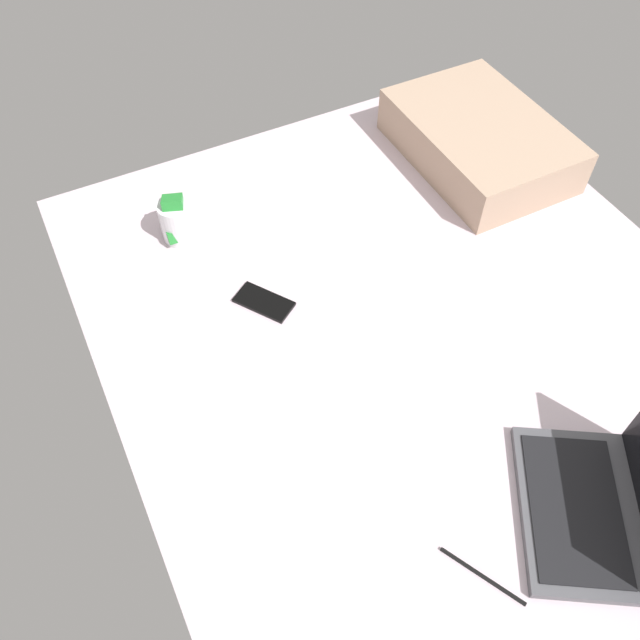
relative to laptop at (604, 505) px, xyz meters
The scene contains 6 objects.
bed_mattress 49.82cm from the laptop, behind, with size 180.00×140.00×18.00cm, color silver.
laptop is the anchor object (origin of this frame).
snack_cup 116.01cm from the laptop, 156.78° to the right, with size 9.00×9.00×13.55cm.
cell_phone 84.32cm from the laptop, 155.04° to the right, with size 6.80×14.00×0.80cm, color black.
pillow 106.39cm from the laptop, 157.10° to the left, with size 52.00×36.00×13.00cm, color tan.
charger_cable 26.60cm from the laptop, 90.77° to the right, with size 17.00×0.60×0.60cm, color black.
Camera 1 is at (64.11, -61.15, 138.56)cm, focal length 36.20 mm.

